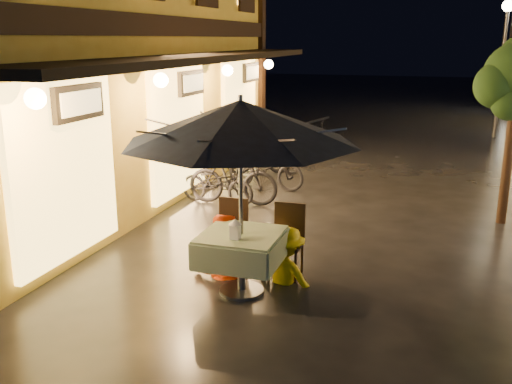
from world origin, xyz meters
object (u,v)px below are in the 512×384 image
(table_lantern, at_px, (235,228))
(person_yellow, at_px, (286,229))
(patio_umbrella, at_px, (240,122))
(bicycle_0, at_px, (217,183))
(cafe_table, at_px, (241,248))
(person_orange, at_px, (221,216))

(table_lantern, distance_m, person_yellow, 0.87)
(person_yellow, bearing_deg, table_lantern, 71.56)
(patio_umbrella, distance_m, bicycle_0, 4.39)
(cafe_table, height_order, bicycle_0, bicycle_0)
(cafe_table, bearing_deg, bicycle_0, 115.77)
(patio_umbrella, height_order, person_yellow, patio_umbrella)
(cafe_table, distance_m, bicycle_0, 4.03)
(table_lantern, distance_m, bicycle_0, 4.25)
(patio_umbrella, bearing_deg, person_yellow, 50.27)
(table_lantern, bearing_deg, person_yellow, 59.45)
(cafe_table, xyz_separation_m, patio_umbrella, (0.00, 0.00, 1.56))
(table_lantern, relative_size, person_yellow, 0.17)
(bicycle_0, bearing_deg, cafe_table, -147.35)
(person_yellow, height_order, bicycle_0, person_yellow)
(bicycle_0, bearing_deg, person_orange, -150.63)
(patio_umbrella, height_order, person_orange, patio_umbrella)
(cafe_table, height_order, patio_umbrella, patio_umbrella)
(cafe_table, relative_size, patio_umbrella, 0.35)
(table_lantern, relative_size, person_orange, 0.15)
(person_orange, bearing_deg, cafe_table, 112.44)
(cafe_table, xyz_separation_m, bicycle_0, (-1.75, 3.63, -0.18))
(person_orange, bearing_deg, bicycle_0, -87.42)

